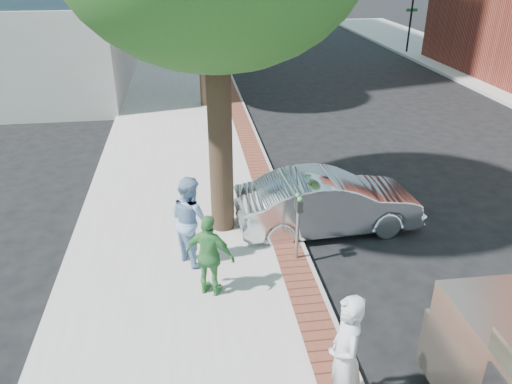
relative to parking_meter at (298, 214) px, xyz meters
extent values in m
plane|color=black|center=(-0.80, -0.36, -1.21)|extent=(120.00, 120.00, 0.00)
cube|color=#9E9991|center=(-2.30, 7.64, -1.13)|extent=(5.00, 60.00, 0.15)
cube|color=brown|center=(-0.10, 7.64, -1.05)|extent=(0.60, 60.00, 0.01)
cube|color=gray|center=(0.25, 7.64, -1.13)|extent=(0.10, 60.00, 0.15)
cylinder|color=black|center=(0.10, 21.64, 0.69)|extent=(0.12, 0.12, 3.80)
imported|color=black|center=(0.10, 21.64, 1.79)|extent=(0.18, 0.15, 0.90)
cube|color=#1E7238|center=(0.10, 21.64, 1.39)|extent=(0.70, 0.03, 0.18)
cylinder|color=black|center=(11.70, 21.64, 0.69)|extent=(0.12, 0.12, 3.80)
imported|color=black|center=(11.70, 21.64, 1.79)|extent=(0.18, 0.15, 0.90)
cube|color=#1E7238|center=(11.70, 21.64, 1.39)|extent=(0.70, 0.03, 0.18)
cylinder|color=black|center=(-1.40, 1.54, 1.14)|extent=(0.52, 0.52, 4.40)
cylinder|color=black|center=(-1.30, 11.64, 0.87)|extent=(0.40, 0.40, 3.85)
cylinder|color=gray|center=(0.00, 0.00, -0.48)|extent=(0.07, 0.07, 1.15)
cube|color=#2D3030|center=(0.00, -0.09, 0.21)|extent=(0.12, 0.14, 0.24)
cube|color=#2D3030|center=(0.00, 0.09, 0.21)|extent=(0.12, 0.14, 0.24)
sphere|color=#3F8C4C|center=(0.00, -0.09, 0.36)|extent=(0.11, 0.11, 0.11)
sphere|color=#3F8C4C|center=(0.00, 0.09, 0.36)|extent=(0.11, 0.11, 0.11)
imported|color=#B7B7BD|center=(-0.19, -3.75, -0.11)|extent=(0.50, 0.71, 1.88)
imported|color=#809CC6|center=(-2.14, 0.29, -0.13)|extent=(1.08, 1.14, 1.86)
imported|color=#3C8541|center=(-1.82, -0.90, -0.25)|extent=(1.03, 0.78, 1.62)
imported|color=silver|center=(1.02, 1.34, -0.51)|extent=(4.30, 1.70, 1.39)
imported|color=black|center=(0.92, 22.27, -0.44)|extent=(4.58, 2.09, 1.52)
cube|color=gray|center=(2.22, -3.73, -0.38)|extent=(2.12, 1.05, 0.92)
cube|color=black|center=(2.22, -3.21, 0.00)|extent=(1.83, 0.04, 0.46)
camera|label=1|loc=(-2.05, -8.51, 4.75)|focal=35.00mm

